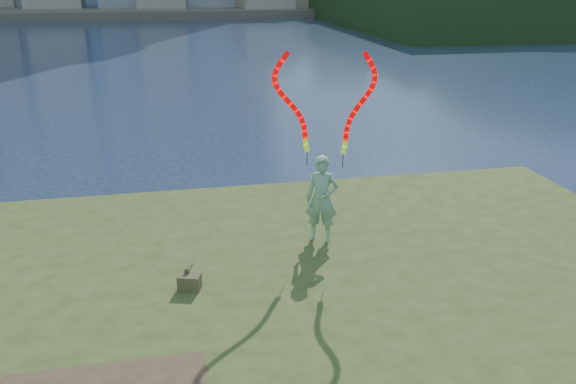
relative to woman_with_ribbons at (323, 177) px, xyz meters
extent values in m
plane|color=#19263F|center=(-2.06, -1.67, -2.19)|extent=(320.00, 320.00, 0.00)
cube|color=#364418|center=(-2.06, -3.67, -1.54)|extent=(14.00, 12.00, 0.30)
cube|color=#4E4839|center=(-2.06, 93.33, -1.59)|extent=(320.00, 40.00, 1.20)
imported|color=#156529|center=(-0.02, -0.02, -0.48)|extent=(0.78, 0.67, 1.82)
cylinder|color=black|center=(-0.28, 0.22, 0.33)|extent=(0.02, 0.02, 0.30)
cylinder|color=black|center=(0.39, -0.07, 0.33)|extent=(0.02, 0.02, 0.30)
cube|color=#433D24|center=(-2.80, -1.51, -1.25)|extent=(0.45, 0.36, 0.28)
cylinder|color=#433D24|center=(-2.80, -1.33, -1.07)|extent=(0.16, 0.27, 0.09)
camera|label=1|loc=(-2.79, -10.35, 3.82)|focal=35.00mm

